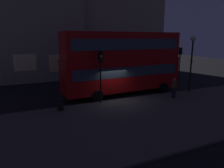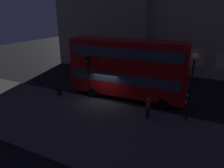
% 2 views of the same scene
% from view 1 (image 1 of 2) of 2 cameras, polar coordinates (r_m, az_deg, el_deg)
% --- Properties ---
extents(ground_plane, '(80.00, 80.00, 0.00)m').
position_cam_1_polar(ground_plane, '(17.81, 0.25, -4.26)').
color(ground_plane, black).
extents(sidewalk_slab, '(44.00, 8.56, 0.12)m').
position_cam_1_polar(sidewalk_slab, '(13.84, 8.47, -9.18)').
color(sidewalk_slab, '#423F3D').
rests_on(sidewalk_slab, ground).
extents(building_with_clock, '(14.16, 8.74, 18.77)m').
position_cam_1_polar(building_with_clock, '(29.79, -24.23, 19.69)').
color(building_with_clock, gray).
rests_on(building_with_clock, ground).
extents(building_plain_facade, '(17.17, 8.91, 19.75)m').
position_cam_1_polar(building_plain_facade, '(33.87, -2.91, 20.56)').
color(building_plain_facade, tan).
rests_on(building_plain_facade, ground).
extents(double_decker_bus, '(11.40, 3.24, 5.66)m').
position_cam_1_polar(double_decker_bus, '(19.04, 3.00, 6.46)').
color(double_decker_bus, '#9E0C0C').
rests_on(double_decker_bus, ground).
extents(traffic_light_near_kerb, '(0.34, 0.37, 4.11)m').
position_cam_1_polar(traffic_light_near_kerb, '(15.90, -3.20, 5.00)').
color(traffic_light_near_kerb, black).
rests_on(traffic_light_near_kerb, sidewalk_slab).
extents(traffic_light_far_side, '(0.35, 0.38, 4.05)m').
position_cam_1_polar(traffic_light_far_side, '(26.36, 18.20, 7.05)').
color(traffic_light_far_side, black).
rests_on(traffic_light_far_side, ground).
extents(street_lamp, '(0.51, 0.51, 5.27)m').
position_cam_1_polar(street_lamp, '(20.64, 21.23, 8.65)').
color(street_lamp, black).
rests_on(street_lamp, sidewalk_slab).
extents(pedestrian, '(0.37, 0.37, 1.72)m').
position_cam_1_polar(pedestrian, '(18.39, 16.68, -1.02)').
color(pedestrian, black).
rests_on(pedestrian, sidewalk_slab).
extents(litter_bin, '(0.44, 0.44, 0.88)m').
position_cam_1_polar(litter_bin, '(15.17, -14.01, -5.45)').
color(litter_bin, black).
rests_on(litter_bin, sidewalk_slab).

